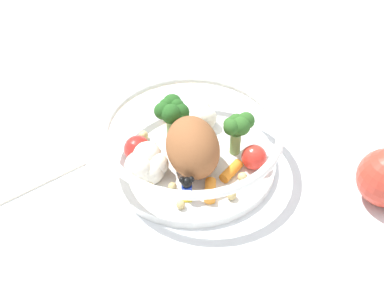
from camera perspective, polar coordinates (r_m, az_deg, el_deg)
ground_plane at (r=0.65m, az=1.61°, el=-2.44°), size 2.40×2.40×0.00m
food_container at (r=0.62m, az=-0.28°, el=-0.07°), size 0.22×0.22×0.07m
folded_napkin at (r=0.68m, az=-19.09°, el=-2.15°), size 0.11×0.15×0.01m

